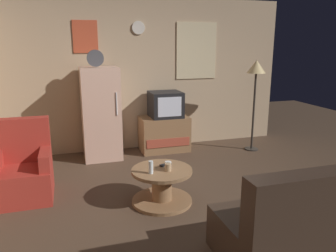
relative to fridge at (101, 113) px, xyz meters
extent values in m
plane|color=#4C3828|center=(0.81, -2.04, -0.75)|extent=(12.00, 12.00, 0.00)
cube|color=tan|center=(0.81, 0.41, 0.56)|extent=(5.20, 0.10, 2.64)
cube|color=beige|center=(1.80, 0.35, 0.98)|extent=(0.76, 0.02, 1.00)
cube|color=#C64C2D|center=(-0.16, 0.35, 1.22)|extent=(0.40, 0.02, 0.52)
cylinder|color=silver|center=(0.73, 0.35, 1.37)|extent=(0.22, 0.03, 0.22)
cube|color=beige|center=(0.00, 0.00, 0.00)|extent=(0.60, 0.60, 1.50)
cylinder|color=silver|center=(0.22, -0.30, 0.20)|extent=(0.02, 0.02, 0.36)
cylinder|color=#4C4C51|center=(-0.05, -0.08, 0.89)|extent=(0.26, 0.04, 0.26)
cube|color=#8E6642|center=(1.09, 0.06, -0.45)|extent=(0.84, 0.52, 0.61)
cube|color=#AD4733|center=(1.09, -0.21, -0.54)|extent=(0.76, 0.01, 0.15)
cube|color=black|center=(1.12, 0.06, 0.08)|extent=(0.54, 0.50, 0.44)
cube|color=silver|center=(1.12, -0.20, 0.08)|extent=(0.41, 0.01, 0.33)
cylinder|color=#332D28|center=(2.62, -0.36, -0.74)|extent=(0.24, 0.24, 0.02)
cylinder|color=#332D28|center=(2.62, -0.36, -0.05)|extent=(0.04, 0.04, 1.40)
cone|color=#F2D18C|center=(2.62, -0.36, 0.73)|extent=(0.32, 0.32, 0.22)
cylinder|color=#8E6642|center=(0.50, -1.87, -0.73)|extent=(0.72, 0.72, 0.04)
cylinder|color=#8E6642|center=(0.50, -1.87, -0.54)|extent=(0.24, 0.24, 0.38)
cylinder|color=#8E6642|center=(0.50, -1.87, -0.35)|extent=(0.72, 0.72, 0.04)
cylinder|color=silver|center=(0.35, -1.97, -0.26)|extent=(0.05, 0.05, 0.15)
cylinder|color=silver|center=(0.58, -1.88, -0.29)|extent=(0.08, 0.08, 0.09)
cylinder|color=tan|center=(0.56, -1.95, -0.29)|extent=(0.08, 0.08, 0.09)
cube|color=black|center=(0.58, -1.77, -0.32)|extent=(0.16, 0.09, 0.02)
cube|color=#A52D23|center=(-1.09, -1.28, -0.55)|extent=(0.68, 0.68, 0.40)
cube|color=#A52D23|center=(-1.09, -1.02, -0.07)|extent=(0.68, 0.16, 0.56)
cube|color=#A52D23|center=(-0.81, -1.28, -0.25)|extent=(0.12, 0.60, 0.20)
cube|color=#38281E|center=(1.53, -3.20, -0.55)|extent=(1.70, 0.80, 0.40)
camera|label=1|loc=(-0.49, -5.40, 1.10)|focal=35.50mm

